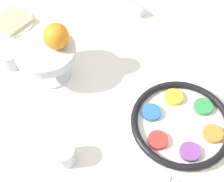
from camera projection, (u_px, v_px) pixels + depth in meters
ground_plane at (99, 157)px, 1.60m from camera, size 8.00×8.00×0.00m
dining_table at (96, 122)px, 1.31m from camera, size 1.51×1.08×0.70m
seder_plate at (181, 123)px, 0.89m from camera, size 0.29×0.29×0.03m
fruit_stand at (46, 55)px, 0.93m from camera, size 0.18×0.18×0.12m
orange_fruit at (56, 36)px, 0.89m from camera, size 0.08×0.08×0.08m
bread_plate at (12, 22)px, 1.14m from camera, size 0.15×0.15×0.02m
napkin_roll at (126, 1)px, 1.20m from camera, size 0.18×0.12×0.04m
cup_mid at (10, 59)px, 1.01m from camera, size 0.06×0.06×0.06m
cup_far at (64, 154)px, 0.82m from camera, size 0.06×0.06×0.06m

